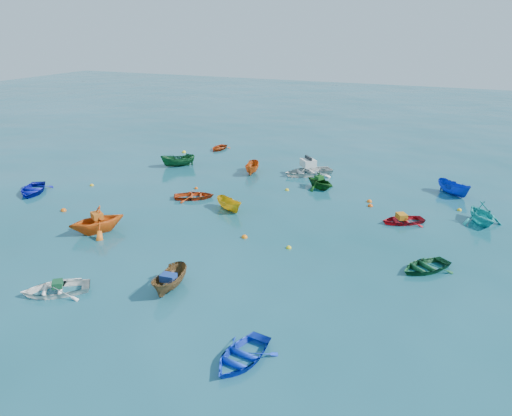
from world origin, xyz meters
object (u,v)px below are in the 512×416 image
at_px(dinghy_blue_sw, 33,193).
at_px(dinghy_white_near, 57,293).
at_px(motorboat_white, 308,175).
at_px(dinghy_blue_se, 242,360).

relative_size(dinghy_blue_sw, dinghy_white_near, 1.11).
bearing_deg(dinghy_white_near, motorboat_white, 129.34).
xyz_separation_m(dinghy_blue_sw, dinghy_blue_se, (22.18, -11.33, 0.00)).
distance_m(dinghy_white_near, motorboat_white, 23.25).
xyz_separation_m(dinghy_blue_se, motorboat_white, (-5.14, 23.75, 0.00)).
bearing_deg(dinghy_blue_se, dinghy_blue_sw, 161.41).
relative_size(dinghy_blue_se, motorboat_white, 0.72).
bearing_deg(dinghy_blue_se, dinghy_white_near, -177.31).
bearing_deg(dinghy_blue_se, motorboat_white, 110.66).
xyz_separation_m(dinghy_blue_sw, motorboat_white, (17.05, 12.42, 0.00)).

